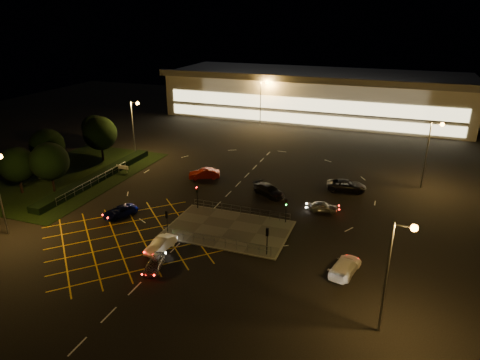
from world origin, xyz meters
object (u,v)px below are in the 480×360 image
(car_left_blue, at_px, (120,211))
(car_near_silver, at_px, (154,264))
(car_queue_white, at_px, (161,245))
(signal_se, at_px, (267,236))
(car_approach_white, at_px, (345,266))
(car_circ_red, at_px, (204,174))
(car_east_grey, at_px, (346,185))
(signal_ne, at_px, (286,206))
(car_right_silver, at_px, (323,207))
(signal_sw, at_px, (167,218))
(signal_nw, at_px, (197,192))
(car_far_dkgrey, at_px, (269,190))

(car_left_blue, bearing_deg, car_near_silver, -18.52)
(car_queue_white, bearing_deg, signal_se, 22.51)
(signal_se, relative_size, car_queue_white, 0.75)
(car_approach_white, bearing_deg, car_left_blue, 6.76)
(car_near_silver, height_order, car_circ_red, car_circ_red)
(car_queue_white, distance_m, car_east_grey, 29.50)
(signal_ne, relative_size, car_left_blue, 0.70)
(car_right_silver, bearing_deg, car_approach_white, -170.77)
(car_right_silver, bearing_deg, car_circ_red, 64.88)
(signal_sw, xyz_separation_m, signal_nw, (0.00, 7.99, 0.00))
(signal_sw, height_order, car_left_blue, signal_sw)
(signal_nw, height_order, car_east_grey, signal_nw)
(signal_sw, xyz_separation_m, car_approach_white, (20.28, -0.45, -1.62))
(car_approach_white, bearing_deg, car_far_dkgrey, -38.65)
(signal_nw, height_order, car_right_silver, signal_nw)
(car_queue_white, xyz_separation_m, car_right_silver, (14.88, 15.99, -0.04))
(signal_ne, distance_m, car_east_grey, 14.45)
(car_left_blue, bearing_deg, car_far_dkgrey, 61.33)
(signal_nw, xyz_separation_m, car_approach_white, (20.28, -8.44, -1.62))
(car_queue_white, height_order, car_far_dkgrey, car_far_dkgrey)
(signal_ne, distance_m, car_queue_white, 15.78)
(car_far_dkgrey, relative_size, car_approach_white, 1.03)
(signal_ne, bearing_deg, car_east_grey, 66.63)
(car_near_silver, xyz_separation_m, car_far_dkgrey, (5.52, 21.98, 0.13))
(car_queue_white, relative_size, car_circ_red, 0.88)
(signal_ne, bearing_deg, signal_nw, 180.00)
(signal_se, distance_m, car_far_dkgrey, 16.22)
(car_right_silver, bearing_deg, signal_se, 154.50)
(signal_sw, relative_size, car_far_dkgrey, 0.59)
(car_queue_white, height_order, car_right_silver, car_queue_white)
(car_left_blue, bearing_deg, signal_se, 15.10)
(signal_sw, distance_m, car_queue_white, 3.53)
(signal_ne, xyz_separation_m, car_right_silver, (3.68, 5.00, -1.71))
(signal_se, relative_size, car_far_dkgrey, 0.59)
(signal_se, xyz_separation_m, signal_nw, (-12.00, 7.99, 0.00))
(car_near_silver, distance_m, car_queue_white, 3.67)
(car_approach_white, bearing_deg, car_east_grey, -70.31)
(signal_se, bearing_deg, signal_sw, 0.00)
(car_near_silver, relative_size, car_right_silver, 0.97)
(car_left_blue, distance_m, car_right_silver, 26.21)
(car_right_silver, bearing_deg, signal_sw, 119.95)
(car_far_dkgrey, height_order, car_right_silver, car_far_dkgrey)
(signal_nw, relative_size, car_circ_red, 0.66)
(signal_ne, xyz_separation_m, car_queue_white, (-11.20, -10.99, -1.67))
(signal_sw, xyz_separation_m, car_queue_white, (0.80, -3.01, -1.67))
(car_near_silver, xyz_separation_m, car_east_grey, (15.63, 27.63, 0.15))
(car_circ_red, distance_m, car_approach_white, 30.56)
(car_far_dkgrey, bearing_deg, car_queue_white, -168.98)
(signal_ne, relative_size, car_east_grey, 0.56)
(car_queue_white, bearing_deg, car_approach_white, 14.95)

